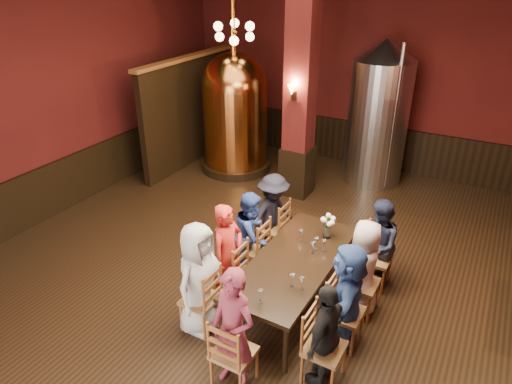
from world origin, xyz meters
The scene contains 36 objects.
room centered at (0.00, 0.00, 2.25)m, with size 10.00×10.02×4.50m.
wainscot_back centered at (0.00, 4.96, 0.50)m, with size 7.90×0.08×1.00m, color black.
wainscot_left centered at (-3.96, 0.00, 0.50)m, with size 0.08×9.90×1.00m, color black.
column centered at (-0.30, 2.80, 2.25)m, with size 0.58×0.58×4.50m, color #4A1210.
partition centered at (-3.20, 3.20, 1.20)m, with size 0.22×3.50×2.40m, color black.
pendant_cluster centered at (-1.80, 2.90, 3.10)m, with size 0.90×0.90×1.70m, color #A57226, non-canonical shape.
sconce_column centered at (-0.30, 2.50, 2.20)m, with size 0.20×0.20×0.36m, color black, non-canonical shape.
dining_table centered at (1.11, -0.41, 0.69)m, with size 1.02×2.41×0.75m.
chair_0 centered at (0.25, -1.40, 0.46)m, with size 0.46×0.46×0.92m, color brown, non-canonical shape.
person_0 centered at (0.25, -1.40, 0.78)m, with size 0.76×0.49×1.55m, color #BDBDBD.
chair_1 centered at (0.26, -0.73, 0.46)m, with size 0.46×0.46×0.92m, color brown, non-canonical shape.
person_1 centered at (0.26, -0.73, 0.75)m, with size 0.54×0.36×1.49m, color red.
chair_2 centered at (0.26, -0.07, 0.46)m, with size 0.46×0.46×0.92m, color brown, non-canonical shape.
person_2 centered at (0.26, -0.07, 0.70)m, with size 0.68×0.33×1.39m, color #2A448E.
chair_3 centered at (0.27, 0.60, 0.46)m, with size 0.46×0.46×0.92m, color brown, non-canonical shape.
person_3 centered at (0.27, 0.60, 0.70)m, with size 0.91×0.52×1.40m, color black.
chair_4 centered at (1.95, -1.41, 0.46)m, with size 0.46×0.46×0.92m, color brown, non-canonical shape.
person_4 centered at (1.95, -1.41, 0.66)m, with size 0.78×0.32×1.33m, color black.
chair_5 centered at (1.96, -0.74, 0.46)m, with size 0.46×0.46×0.92m, color brown, non-canonical shape.
person_5 centered at (1.96, -0.74, 0.72)m, with size 1.33×0.42×1.43m, color #315093.
chair_6 centered at (1.96, -0.08, 0.46)m, with size 0.46×0.46×0.92m, color brown, non-canonical shape.
person_6 centered at (1.96, -0.08, 0.70)m, with size 0.68×0.44×1.40m, color beige.
chair_7 centered at (1.97, 0.59, 0.46)m, with size 0.46×0.46×0.92m, color brown, non-canonical shape.
person_7 centered at (1.97, 0.59, 0.69)m, with size 0.67×0.33×1.38m, color #1B1F36.
chair_8 centered at (1.10, -1.96, 0.46)m, with size 0.46×0.46×0.92m, color brown, non-canonical shape.
person_8 centered at (1.10, -1.96, 0.77)m, with size 0.56×0.37×1.54m, color maroon.
copper_kettle centered at (-2.05, 3.27, 1.37)m, with size 1.80×1.80×3.75m.
steel_vessel centered at (0.88, 4.19, 1.50)m, with size 1.52×1.52×3.01m.
rose_vase centered at (1.28, 0.32, 0.99)m, with size 0.22×0.22×0.37m.
wine_glass_0 centered at (1.11, -1.38, 0.83)m, with size 0.07×0.07×0.17m, color white, non-canonical shape.
wine_glass_1 centered at (0.99, 0.06, 0.83)m, with size 0.07×0.07×0.17m, color white, non-canonical shape.
wine_glass_2 centered at (1.37, -0.02, 0.83)m, with size 0.07×0.07×0.17m, color white, non-canonical shape.
wine_glass_3 centered at (1.44, -0.93, 0.83)m, with size 0.07×0.07×0.17m, color white, non-canonical shape.
wine_glass_4 centered at (1.32, -0.93, 0.83)m, with size 0.07×0.07×0.17m, color white, non-canonical shape.
wine_glass_5 centered at (1.26, -0.02, 0.83)m, with size 0.07×0.07×0.17m, color white, non-canonical shape.
wine_glass_6 centered at (1.26, -0.14, 0.83)m, with size 0.07×0.07×0.17m, color white, non-canonical shape.
Camera 1 is at (3.11, -5.07, 4.31)m, focal length 32.00 mm.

